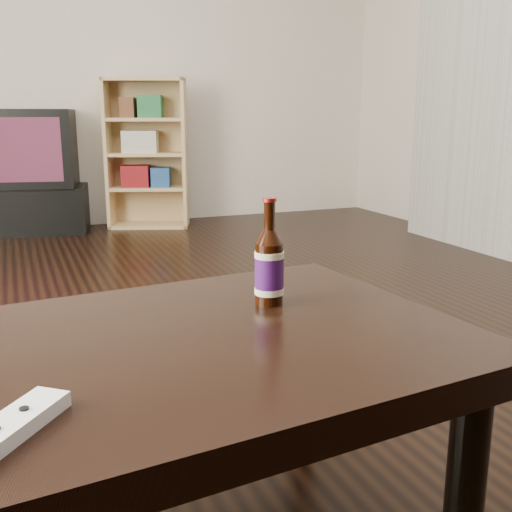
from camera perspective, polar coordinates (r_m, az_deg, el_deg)
name	(u,v)px	position (r m, az deg, el deg)	size (l,w,h in m)	color
floor	(192,373)	(2.09, -6.09, -11.03)	(5.00, 6.00, 0.01)	black
wall_back	(73,46)	(4.89, -17.05, 18.60)	(5.00, 0.02, 2.70)	silver
chimney_breast	(500,32)	(4.20, 22.23, 19.18)	(0.30, 1.20, 2.70)	white
tv_stand	(27,209)	(4.75, -20.94, 4.17)	(0.85, 0.43, 0.34)	black
tv	(22,148)	(4.70, -21.39, 9.53)	(0.81, 0.60, 0.55)	black
bookshelf	(146,151)	(4.71, -10.41, 9.81)	(0.66, 0.47, 1.12)	#A57A54
coffee_table	(131,381)	(1.09, -11.84, -11.60)	(1.30, 0.83, 0.46)	black
beer_bottle	(269,267)	(1.25, 1.27, -1.09)	(0.07, 0.07, 0.23)	black
remote	(8,429)	(0.83, -22.54, -14.96)	(0.16, 0.18, 0.02)	white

